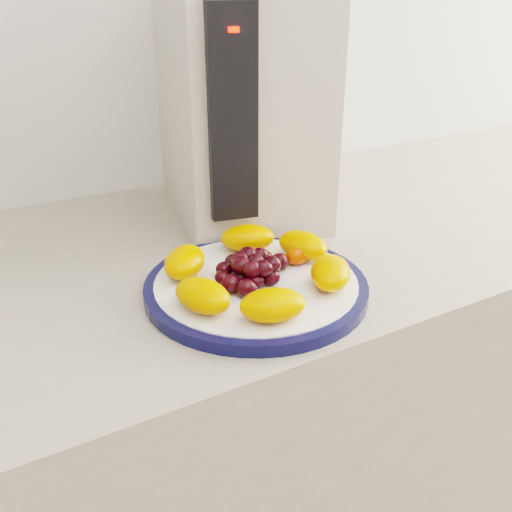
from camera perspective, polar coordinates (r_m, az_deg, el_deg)
counter at (r=1.08m, az=-5.43°, el=-21.53°), size 3.50×0.60×0.90m
cabinet_face at (r=1.11m, az=-5.36°, el=-22.59°), size 3.48×0.58×0.84m
plate_rim at (r=0.70m, az=0.00°, el=-3.14°), size 0.27×0.27×0.01m
plate_face at (r=0.70m, az=0.00°, el=-3.07°), size 0.25×0.25×0.02m
appliance_body at (r=0.91m, az=-1.62°, el=15.53°), size 0.27×0.33×0.37m
appliance_panel at (r=0.75m, az=-2.36°, el=13.71°), size 0.07×0.03×0.27m
appliance_led at (r=0.72m, az=-2.27°, el=21.70°), size 0.01×0.01×0.01m
fruit_plate at (r=0.69m, az=0.17°, el=-1.12°), size 0.24×0.24×0.04m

